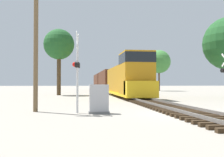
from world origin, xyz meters
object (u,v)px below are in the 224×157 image
object	(u,v)px
freight_train	(109,81)
tree_deep_background	(159,62)
crossing_signal_near	(77,67)
tree_mid_background	(59,45)
relay_cabinet	(99,99)
utility_pole	(36,32)

from	to	relation	value
freight_train	tree_deep_background	bearing A→B (deg)	35.43
crossing_signal_near	tree_mid_background	size ratio (longest dim) A/B	0.47
tree_mid_background	crossing_signal_near	bearing A→B (deg)	-83.42
crossing_signal_near	tree_mid_background	bearing A→B (deg)	-166.98
crossing_signal_near	tree_deep_background	world-z (taller)	tree_deep_background
relay_cabinet	utility_pole	distance (m)	5.30
tree_deep_background	relay_cabinet	bearing A→B (deg)	-111.44
crossing_signal_near	relay_cabinet	size ratio (longest dim) A/B	2.84
utility_pole	tree_deep_background	world-z (taller)	tree_deep_background
freight_train	tree_deep_background	xyz separation A→B (m)	(12.23, 8.70, 4.47)
tree_mid_background	tree_deep_background	world-z (taller)	tree_mid_background
freight_train	relay_cabinet	distance (m)	34.46
freight_train	tree_mid_background	bearing A→B (deg)	-127.56
tree_mid_background	tree_deep_background	size ratio (longest dim) A/B	1.01
crossing_signal_near	tree_deep_background	bearing A→B (deg)	163.49
relay_cabinet	tree_mid_background	xyz separation A→B (m)	(-3.81, 23.21, 6.25)
relay_cabinet	tree_mid_background	distance (m)	24.34
relay_cabinet	utility_pole	size ratio (longest dim) A/B	0.18
relay_cabinet	tree_deep_background	size ratio (longest dim) A/B	0.17
utility_pole	tree_mid_background	world-z (taller)	tree_mid_background
relay_cabinet	tree_mid_background	world-z (taller)	tree_mid_background
relay_cabinet	tree_deep_background	distance (m)	46.38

